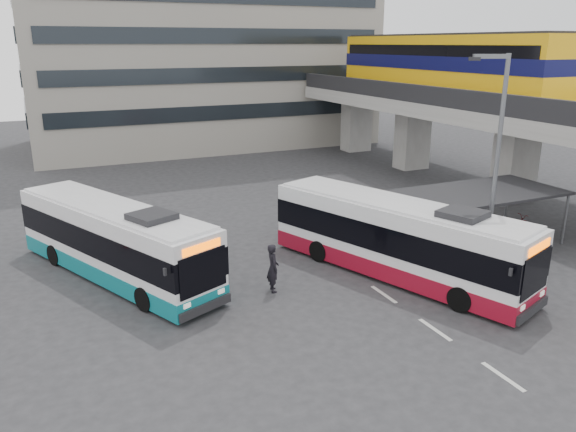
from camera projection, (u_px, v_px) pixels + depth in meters
name	position (u px, v px, depth m)	size (l,w,h in m)	color
ground	(325.00, 307.00, 20.16)	(120.00, 120.00, 0.00)	#28282B
viaduct	(455.00, 88.00, 37.09)	(8.00, 32.00, 9.68)	gray
bike_shelter	(458.00, 219.00, 25.75)	(10.00, 4.00, 2.54)	#595B60
office_block	(196.00, 3.00, 50.12)	(30.00, 15.00, 25.00)	gray
road_markings	(435.00, 330.00, 18.55)	(0.15, 7.60, 0.01)	beige
bus_main	(396.00, 239.00, 22.55)	(6.12, 11.36, 3.32)	white
bus_teal	(115.00, 242.00, 22.39)	(6.57, 10.88, 3.21)	white
pedestrian	(273.00, 268.00, 21.19)	(0.69, 0.45, 1.89)	black
lamp_post	(495.00, 155.00, 21.48)	(1.46, 0.72, 8.72)	#595B60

